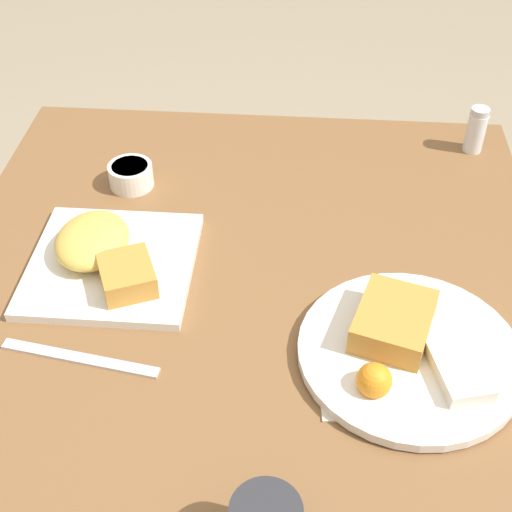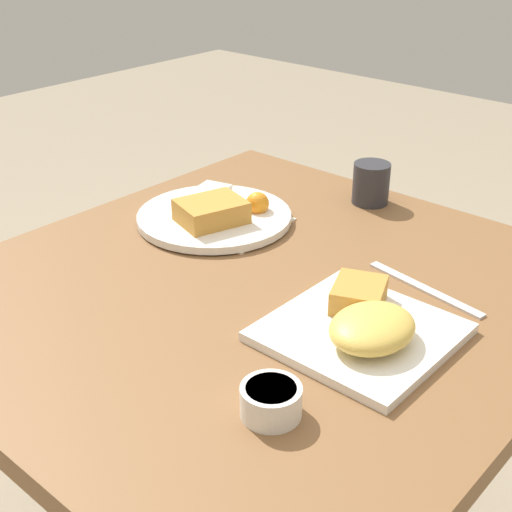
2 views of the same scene
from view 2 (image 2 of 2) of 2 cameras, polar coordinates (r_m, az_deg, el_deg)
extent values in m
cube|color=brown|center=(1.13, 0.41, -3.10)|extent=(0.94, 0.89, 0.04)
cylinder|color=brown|center=(1.81, -0.24, -4.36)|extent=(0.05, 0.05, 0.72)
cube|color=beige|center=(1.34, -2.98, 2.88)|extent=(0.20, 0.25, 0.00)
cube|color=white|center=(1.00, 8.30, -6.06)|extent=(0.24, 0.24, 0.01)
ellipsoid|color=#E5BC51|center=(0.96, 9.28, -5.69)|extent=(0.13, 0.11, 0.04)
cube|color=#C68938|center=(1.04, 8.23, -3.11)|extent=(0.10, 0.10, 0.04)
cylinder|color=white|center=(1.33, -3.36, 3.15)|extent=(0.29, 0.29, 0.01)
cube|color=#C68938|center=(1.29, -3.60, 3.59)|extent=(0.14, 0.12, 0.04)
cube|color=silver|center=(1.37, -4.25, 4.65)|extent=(0.14, 0.09, 0.02)
sphere|color=orange|center=(1.34, 0.12, 4.22)|extent=(0.04, 0.04, 0.04)
cylinder|color=white|center=(0.85, 1.21, -11.53)|extent=(0.07, 0.07, 0.04)
cylinder|color=beige|center=(0.84, 1.22, -10.59)|extent=(0.06, 0.06, 0.00)
cube|color=silver|center=(1.14, 13.32, -2.55)|extent=(0.05, 0.21, 0.00)
cylinder|color=#2D2D33|center=(1.42, 9.19, 5.76)|extent=(0.07, 0.07, 0.08)
camera|label=1|loc=(1.64, 18.38, 31.56)|focal=50.00mm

